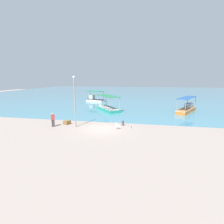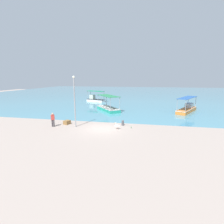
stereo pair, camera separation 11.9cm
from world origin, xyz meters
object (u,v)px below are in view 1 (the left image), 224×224
Objects in this scene: fishing_boat_outer at (95,99)px; fishing_boat_near_left at (108,108)px; fishing_boat_far_right at (187,109)px; lamp_post at (75,99)px; cargo_crate at (67,122)px; mooring_bollard at (123,123)px; fisherman_standing at (53,119)px; pelican at (117,126)px; glass_bottle at (131,127)px.

fishing_boat_near_left is (5.74, -10.83, -0.13)m from fishing_boat_outer.
fishing_boat_far_right is at bearing 6.56° from fishing_boat_near_left.
cargo_crate is (-1.54, 0.88, -3.12)m from lamp_post.
mooring_bollard is (3.96, -9.27, -0.14)m from fishing_boat_near_left.
pelican is at bearing 3.75° from fisherman_standing.
lamp_post is 6.46m from mooring_bollard.
fishing_boat_near_left is 7.75× the size of cargo_crate.
fishing_boat_far_right is at bearing 51.59° from pelican.
mooring_bollard is (-9.60, -10.83, -0.21)m from fishing_boat_far_right.
pelican reaches higher than mooring_bollard.
fishing_boat_outer is 22.33m from mooring_bollard.
cargo_crate is (-16.59, -11.69, -0.33)m from fishing_boat_far_right.
lamp_post reaches higher than fishing_boat_far_right.
cargo_crate is at bearing -82.64° from fishing_boat_outer.
fisherman_standing is 2.19× the size of cargo_crate.
fishing_boat_far_right is 9.83× the size of mooring_bollard.
fishing_boat_far_right is at bearing 35.17° from cargo_crate.
glass_bottle is (5.11, -10.31, -0.39)m from fishing_boat_near_left.
fishing_boat_far_right is at bearing 48.47° from mooring_bollard.
fishing_boat_near_left is 11.48m from lamp_post.
fishing_boat_far_right is 8.31× the size of pelican.
pelican is at bearing -72.03° from fishing_boat_near_left.
mooring_bollard is 1.57m from glass_bottle.
fishing_boat_far_right is 20.30m from cargo_crate.
lamp_post is 3.59m from cargo_crate.
pelican is 1.71m from glass_bottle.
mooring_bollard is at bearing -64.24° from fishing_boat_outer.
fishing_boat_outer reaches higher than pelican.
fisherman_standing is (-17.70, -13.09, 0.33)m from fishing_boat_far_right.
lamp_post is at bearing 179.86° from pelican.
fishing_boat_near_left is 22.13× the size of glass_bottle.
fishing_boat_outer is at bearing 115.76° from mooring_bollard.
mooring_bollard is 0.40× the size of fisherman_standing.
fishing_boat_outer is 2.88× the size of fisherman_standing.
glass_bottle is at bearing 6.09° from lamp_post.
fishing_boat_outer is at bearing 117.94° from fishing_boat_near_left.
fishing_boat_far_right is 1.11× the size of lamp_post.
mooring_bollard is 2.51× the size of glass_bottle.
fishing_boat_far_right is 1.12× the size of fishing_boat_near_left.
cargo_crate reaches higher than glass_bottle.
lamp_post is 22.23× the size of glass_bottle.
lamp_post reaches higher than fishing_boat_outer.
fishing_boat_near_left reaches higher than fisherman_standing.
glass_bottle is at bearing 7.53° from fisherman_standing.
mooring_bollard is 8.43m from fisherman_standing.
fishing_boat_near_left is 11.59m from pelican.
fisherman_standing is at bearing -128.44° from cargo_crate.
fishing_boat_outer is at bearing 97.36° from cargo_crate.
pelican is at bearing -7.68° from cargo_crate.
fisherman_standing is (1.60, -22.36, 0.28)m from fishing_boat_outer.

